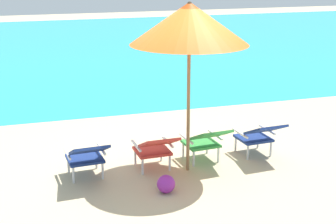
{
  "coord_description": "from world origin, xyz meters",
  "views": [
    {
      "loc": [
        -2.36,
        -7.22,
        3.17
      ],
      "look_at": [
        0.0,
        0.41,
        0.75
      ],
      "focal_mm": 54.09,
      "sensor_mm": 36.0,
      "label": 1
    }
  ],
  "objects_px": {
    "lounge_chair_far_right": "(259,134)",
    "beach_ball": "(166,184)",
    "lounge_chair_near_right": "(206,140)",
    "lounge_chair_near_left": "(155,147)",
    "beach_umbrella_center": "(189,24)",
    "lounge_chair_far_left": "(87,155)"
  },
  "relations": [
    {
      "from": "lounge_chair_far_right",
      "to": "beach_ball",
      "type": "bearing_deg",
      "value": -156.15
    },
    {
      "from": "lounge_chair_near_right",
      "to": "lounge_chair_near_left",
      "type": "bearing_deg",
      "value": -174.48
    },
    {
      "from": "beach_umbrella_center",
      "to": "beach_ball",
      "type": "xyz_separation_m",
      "value": [
        -0.56,
        -0.67,
        -2.15
      ]
    },
    {
      "from": "lounge_chair_far_left",
      "to": "lounge_chair_near_right",
      "type": "height_order",
      "value": "same"
    },
    {
      "from": "lounge_chair_far_right",
      "to": "beach_umbrella_center",
      "type": "distance_m",
      "value": 2.29
    },
    {
      "from": "lounge_chair_far_left",
      "to": "lounge_chair_near_left",
      "type": "height_order",
      "value": "same"
    },
    {
      "from": "lounge_chair_far_left",
      "to": "beach_ball",
      "type": "relative_size",
      "value": 3.46
    },
    {
      "from": "lounge_chair_near_left",
      "to": "lounge_chair_far_right",
      "type": "height_order",
      "value": "same"
    },
    {
      "from": "lounge_chair_far_left",
      "to": "lounge_chair_near_right",
      "type": "distance_m",
      "value": 1.91
    },
    {
      "from": "lounge_chair_near_left",
      "to": "beach_ball",
      "type": "bearing_deg",
      "value": -94.52
    },
    {
      "from": "lounge_chair_near_right",
      "to": "beach_ball",
      "type": "relative_size",
      "value": 3.49
    },
    {
      "from": "lounge_chair_far_right",
      "to": "beach_ball",
      "type": "distance_m",
      "value": 2.05
    },
    {
      "from": "lounge_chair_near_right",
      "to": "beach_umbrella_center",
      "type": "distance_m",
      "value": 1.92
    },
    {
      "from": "lounge_chair_near_left",
      "to": "beach_ball",
      "type": "distance_m",
      "value": 0.8
    },
    {
      "from": "lounge_chair_near_left",
      "to": "beach_umbrella_center",
      "type": "bearing_deg",
      "value": -9.95
    },
    {
      "from": "lounge_chair_near_left",
      "to": "lounge_chair_far_right",
      "type": "bearing_deg",
      "value": 2.15
    },
    {
      "from": "lounge_chair_far_left",
      "to": "lounge_chair_near_left",
      "type": "distance_m",
      "value": 1.05
    },
    {
      "from": "lounge_chair_near_right",
      "to": "beach_ball",
      "type": "bearing_deg",
      "value": -137.61
    },
    {
      "from": "lounge_chair_far_left",
      "to": "lounge_chair_far_right",
      "type": "xyz_separation_m",
      "value": [
        2.85,
        0.07,
        0.0
      ]
    },
    {
      "from": "beach_umbrella_center",
      "to": "beach_ball",
      "type": "bearing_deg",
      "value": -129.93
    },
    {
      "from": "beach_umbrella_center",
      "to": "lounge_chair_far_left",
      "type": "bearing_deg",
      "value": 176.93
    },
    {
      "from": "lounge_chair_far_right",
      "to": "beach_umbrella_center",
      "type": "relative_size",
      "value": 0.35
    }
  ]
}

